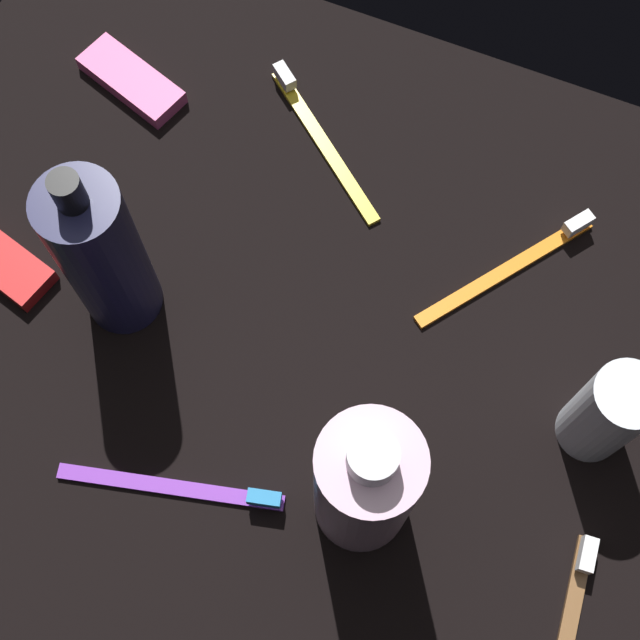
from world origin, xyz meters
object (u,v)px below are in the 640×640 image
lotion_bottle (102,255)px  deodorant_stick (607,413)px  snack_bar_pink (132,80)px  toothbrush_yellow (318,134)px  toothbrush_purple (184,488)px  toothbrush_orange (516,263)px  bodywash_bottle (365,485)px

lotion_bottle → deodorant_stick: size_ratio=1.86×
lotion_bottle → snack_bar_pink: lotion_bottle is taller
toothbrush_yellow → toothbrush_purple: 33.77cm
toothbrush_orange → toothbrush_yellow: bearing=165.4°
bodywash_bottle → toothbrush_orange: size_ratio=1.22×
deodorant_stick → toothbrush_yellow: 35.22cm
deodorant_stick → bodywash_bottle: bearing=-139.4°
deodorant_stick → toothbrush_orange: bearing=130.7°
deodorant_stick → snack_bar_pink: (-48.70, 15.44, -4.64)cm
bodywash_bottle → toothbrush_orange: bearing=78.9°
toothbrush_purple → snack_bar_pink: toothbrush_purple is taller
lotion_bottle → toothbrush_orange: (29.49, 15.68, -8.19)cm
lotion_bottle → snack_bar_pink: size_ratio=1.92×
toothbrush_orange → snack_bar_pink: toothbrush_orange is taller
bodywash_bottle → toothbrush_orange: bodywash_bottle is taller
lotion_bottle → snack_bar_pink: (-9.30, 19.57, -8.05)cm
toothbrush_orange → snack_bar_pink: size_ratio=1.47×
lotion_bottle → snack_bar_pink: 23.12cm
lotion_bottle → toothbrush_yellow: size_ratio=1.34×
bodywash_bottle → toothbrush_purple: size_ratio=1.06×
deodorant_stick → toothbrush_orange: size_ratio=0.70×
snack_bar_pink → deodorant_stick: bearing=0.3°
bodywash_bottle → toothbrush_yellow: size_ratio=1.26×
toothbrush_orange → toothbrush_purple: same height
lotion_bottle → toothbrush_purple: 19.03cm
bodywash_bottle → snack_bar_pink: (-34.08, 27.99, -7.78)cm
lotion_bottle → toothbrush_orange: size_ratio=1.30×
toothbrush_yellow → snack_bar_pink: toothbrush_yellow is taller
deodorant_stick → toothbrush_yellow: (-30.52, 16.92, -4.78)cm
toothbrush_yellow → toothbrush_purple: bearing=-85.3°
snack_bar_pink → toothbrush_purple: bearing=-39.1°
lotion_bottle → toothbrush_purple: lotion_bottle is taller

